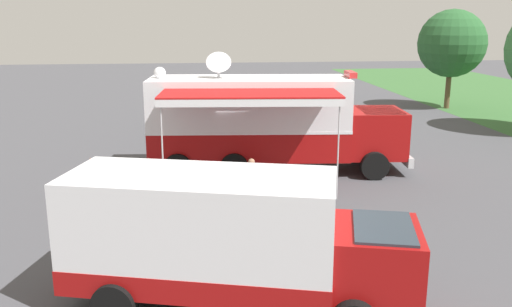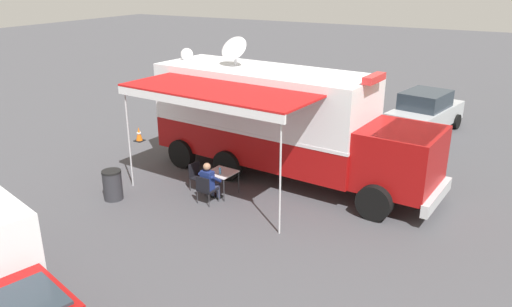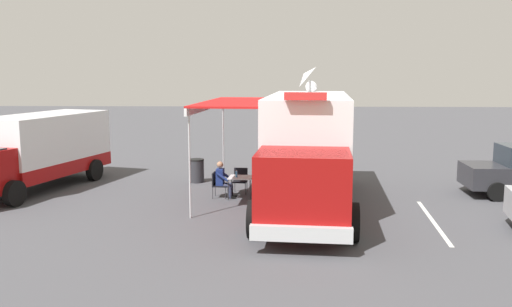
% 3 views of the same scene
% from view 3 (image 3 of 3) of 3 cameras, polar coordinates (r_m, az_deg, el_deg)
% --- Properties ---
extents(ground_plane, '(100.00, 100.00, 0.00)m').
position_cam_3_polar(ground_plane, '(18.54, 5.37, -4.80)').
color(ground_plane, '#47474C').
extents(lot_stripe, '(0.53, 4.79, 0.01)m').
position_cam_3_polar(lot_stripe, '(16.67, 17.88, -6.69)').
color(lot_stripe, silver).
rests_on(lot_stripe, ground).
extents(command_truck, '(5.34, 9.66, 4.53)m').
position_cam_3_polar(command_truck, '(17.46, 5.28, 0.86)').
color(command_truck, '#9E0F0F').
rests_on(command_truck, ground).
extents(folding_table, '(0.87, 0.87, 0.73)m').
position_cam_3_polar(folding_table, '(18.59, -1.60, -2.61)').
color(folding_table, silver).
rests_on(folding_table, ground).
extents(water_bottle, '(0.07, 0.07, 0.22)m').
position_cam_3_polar(water_bottle, '(18.53, -2.04, -2.14)').
color(water_bottle, '#4C99D8').
rests_on(water_bottle, folding_table).
extents(folding_chair_at_table, '(0.52, 0.52, 0.87)m').
position_cam_3_polar(folding_chair_at_table, '(18.73, -4.04, -3.04)').
color(folding_chair_at_table, black).
rests_on(folding_chair_at_table, ground).
extents(folding_chair_beside_table, '(0.52, 0.52, 0.87)m').
position_cam_3_polar(folding_chair_beside_table, '(19.46, -1.63, -2.59)').
color(folding_chair_beside_table, black).
rests_on(folding_chair_beside_table, ground).
extents(seated_responder, '(0.69, 0.58, 1.25)m').
position_cam_3_polar(seated_responder, '(18.67, -3.47, -2.64)').
color(seated_responder, navy).
rests_on(seated_responder, ground).
extents(trash_bin, '(0.57, 0.57, 0.91)m').
position_cam_3_polar(trash_bin, '(21.40, -6.16, -1.78)').
color(trash_bin, '#2D2D33').
rests_on(trash_bin, ground).
extents(traffic_cone, '(0.36, 0.36, 0.58)m').
position_cam_3_polar(traffic_cone, '(24.27, 5.56, -0.97)').
color(traffic_cone, black).
rests_on(traffic_cone, ground).
extents(support_truck, '(3.75, 7.10, 2.70)m').
position_cam_3_polar(support_truck, '(21.46, -21.73, 0.21)').
color(support_truck, white).
rests_on(support_truck, ground).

